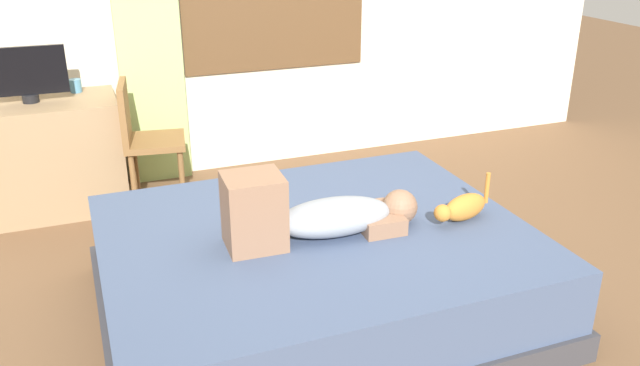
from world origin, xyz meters
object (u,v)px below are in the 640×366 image
object	(u,v)px
chair_by_desk	(143,135)
desk	(50,156)
person_lying	(314,214)
tv_monitor	(26,74)
bed	(316,272)
cat	(462,208)
cup	(76,86)

from	to	relation	value
chair_by_desk	desk	bearing A→B (deg)	160.23
person_lying	tv_monitor	bearing A→B (deg)	123.56
bed	desk	size ratio (longest dim) A/B	2.27
desk	cat	bearing A→B (deg)	-45.54
cat	desk	world-z (taller)	desk
person_lying	desk	distance (m)	2.17
bed	cup	xyz separation A→B (m)	(-0.96, 1.93, 0.56)
person_lying	chair_by_desk	distance (m)	1.72
person_lying	cat	xyz separation A→B (m)	(0.74, -0.10, -0.05)
desk	person_lying	bearing A→B (deg)	-57.71
tv_monitor	cup	distance (m)	0.35
desk	tv_monitor	distance (m)	0.55
desk	tv_monitor	xyz separation A→B (m)	(-0.06, -0.00, 0.55)
tv_monitor	chair_by_desk	size ratio (longest dim) A/B	0.56
person_lying	cup	xyz separation A→B (m)	(-0.94, 1.98, 0.22)
cat	cup	size ratio (longest dim) A/B	4.06
person_lying	cup	world-z (taller)	cup
tv_monitor	cat	bearing A→B (deg)	-44.68
desk	tv_monitor	world-z (taller)	tv_monitor
tv_monitor	cup	size ratio (longest dim) A/B	5.56
desk	tv_monitor	bearing A→B (deg)	-180.00
bed	desk	world-z (taller)	desk
desk	bed	bearing A→B (deg)	-56.26
cat	tv_monitor	distance (m)	2.77
person_lying	chair_by_desk	xyz separation A→B (m)	(-0.57, 1.62, -0.06)
person_lying	cat	distance (m)	0.75
cat	cup	bearing A→B (deg)	128.73
cat	bed	bearing A→B (deg)	167.53
cat	tv_monitor	xyz separation A→B (m)	(-1.95, 1.93, 0.40)
person_lying	cat	size ratio (longest dim) A/B	2.68
bed	desk	distance (m)	2.13
cat	person_lying	bearing A→B (deg)	172.20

